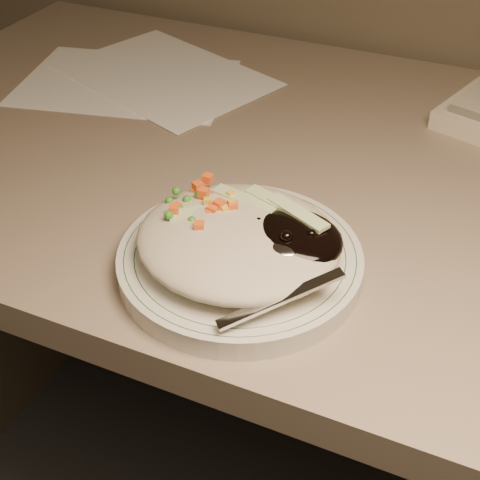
% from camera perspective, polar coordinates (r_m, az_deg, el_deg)
% --- Properties ---
extents(desk, '(1.40, 0.70, 0.74)m').
position_cam_1_polar(desk, '(0.92, 9.83, -5.01)').
color(desk, '#7E6D5B').
rests_on(desk, ground).
extents(plate, '(0.23, 0.23, 0.02)m').
position_cam_1_polar(plate, '(0.64, 0.00, -1.83)').
color(plate, silver).
rests_on(plate, desk).
extents(plate_rim, '(0.22, 0.22, 0.00)m').
position_cam_1_polar(plate_rim, '(0.63, 0.00, -1.14)').
color(plate_rim, '#144723').
rests_on(plate_rim, plate).
extents(meal, '(0.21, 0.19, 0.05)m').
position_cam_1_polar(meal, '(0.62, 0.33, 0.27)').
color(meal, '#ADA48C').
rests_on(meal, plate).
extents(papers, '(0.39, 0.33, 0.00)m').
position_cam_1_polar(papers, '(1.02, -8.03, 13.48)').
color(papers, white).
rests_on(papers, desk).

